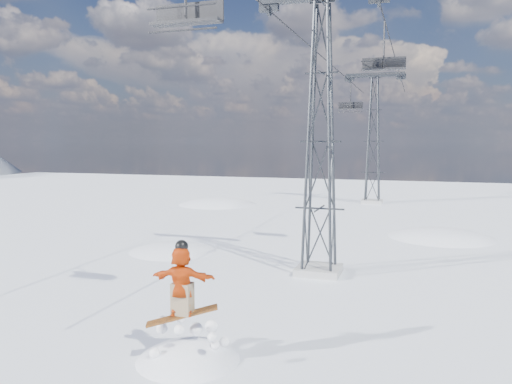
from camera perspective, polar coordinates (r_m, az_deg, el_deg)
ground at (r=14.17m, az=-2.59°, el=-17.10°), size 120.00×120.00×0.00m
snow_terrain at (r=37.88m, az=2.27°, el=-17.67°), size 39.00×37.00×22.00m
lift_tower_near at (r=20.56m, az=7.37°, el=5.64°), size 5.20×1.80×11.43m
lift_tower_far at (r=45.36m, az=13.27°, el=5.62°), size 5.20×1.80×11.43m
haul_cables at (r=32.37m, az=11.42°, el=15.20°), size 4.46×51.00×0.06m
lift_chair_near at (r=14.28m, az=-7.89°, el=19.39°), size 1.98×0.57×2.46m
lift_chair_mid at (r=23.80m, az=14.38°, el=13.93°), size 1.92×0.55×2.38m
lift_chair_far at (r=46.73m, az=10.74°, el=9.59°), size 2.20×0.63×2.73m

